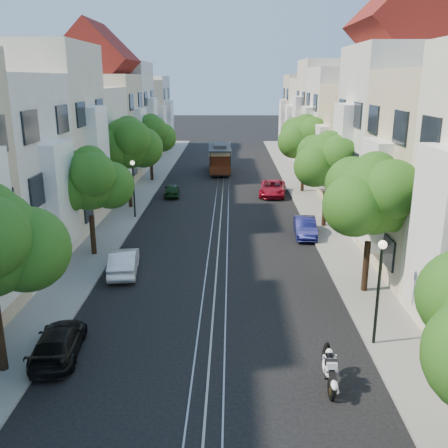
{
  "coord_description": "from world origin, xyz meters",
  "views": [
    {
      "loc": [
        0.77,
        -13.28,
        9.96
      ],
      "look_at": [
        0.38,
        13.13,
        2.2
      ],
      "focal_mm": 40.0,
      "sensor_mm": 36.0,
      "label": 1
    }
  ],
  "objects_px": {
    "parked_car_e_mid": "(305,227)",
    "tree_w_b": "(90,181)",
    "tree_e_c": "(328,161)",
    "tree_e_d": "(305,138)",
    "tree_w_c": "(128,144)",
    "parked_car_w_mid": "(124,262)",
    "parked_car_w_far": "(172,190)",
    "tree_e_b": "(373,197)",
    "tree_w_d": "(151,135)",
    "cable_car": "(220,157)",
    "parked_car_w_near": "(58,342)",
    "sportbike_rider": "(329,368)",
    "parked_car_e_far": "(272,188)",
    "lamp_west": "(133,180)",
    "lamp_east": "(380,277)"
  },
  "relations": [
    {
      "from": "parked_car_e_mid",
      "to": "tree_w_b",
      "type": "bearing_deg",
      "value": -160.01
    },
    {
      "from": "tree_e_c",
      "to": "tree_w_b",
      "type": "bearing_deg",
      "value": -157.38
    },
    {
      "from": "tree_e_d",
      "to": "tree_w_c",
      "type": "height_order",
      "value": "tree_w_c"
    },
    {
      "from": "parked_car_w_mid",
      "to": "parked_car_w_far",
      "type": "xyz_separation_m",
      "value": [
        0.48,
        17.84,
        -0.1
      ]
    },
    {
      "from": "tree_e_b",
      "to": "tree_w_d",
      "type": "relative_size",
      "value": 1.03
    },
    {
      "from": "tree_e_d",
      "to": "tree_w_c",
      "type": "bearing_deg",
      "value": -157.38
    },
    {
      "from": "cable_car",
      "to": "parked_car_e_mid",
      "type": "height_order",
      "value": "cable_car"
    },
    {
      "from": "tree_w_d",
      "to": "cable_car",
      "type": "height_order",
      "value": "tree_w_d"
    },
    {
      "from": "tree_e_c",
      "to": "parked_car_w_near",
      "type": "height_order",
      "value": "tree_e_c"
    },
    {
      "from": "tree_e_d",
      "to": "parked_car_e_mid",
      "type": "bearing_deg",
      "value": -97.22
    },
    {
      "from": "sportbike_rider",
      "to": "parked_car_w_near",
      "type": "height_order",
      "value": "sportbike_rider"
    },
    {
      "from": "tree_w_d",
      "to": "parked_car_w_near",
      "type": "bearing_deg",
      "value": -87.32
    },
    {
      "from": "tree_e_b",
      "to": "parked_car_e_far",
      "type": "xyz_separation_m",
      "value": [
        -2.86,
        20.65,
        -4.08
      ]
    },
    {
      "from": "tree_e_d",
      "to": "parked_car_w_far",
      "type": "xyz_separation_m",
      "value": [
        -11.66,
        -1.83,
        -4.32
      ]
    },
    {
      "from": "parked_car_w_near",
      "to": "tree_w_b",
      "type": "bearing_deg",
      "value": -88.21
    },
    {
      "from": "tree_w_b",
      "to": "cable_car",
      "type": "height_order",
      "value": "tree_w_b"
    },
    {
      "from": "tree_e_b",
      "to": "parked_car_w_mid",
      "type": "bearing_deg",
      "value": 169.18
    },
    {
      "from": "tree_w_d",
      "to": "lamp_west",
      "type": "height_order",
      "value": "tree_w_d"
    },
    {
      "from": "tree_e_d",
      "to": "lamp_east",
      "type": "distance_m",
      "value": 27.07
    },
    {
      "from": "tree_e_c",
      "to": "tree_e_d",
      "type": "distance_m",
      "value": 11.0
    },
    {
      "from": "tree_w_d",
      "to": "sportbike_rider",
      "type": "height_order",
      "value": "tree_w_d"
    },
    {
      "from": "parked_car_w_near",
      "to": "parked_car_w_far",
      "type": "height_order",
      "value": "parked_car_w_near"
    },
    {
      "from": "lamp_west",
      "to": "parked_car_w_far",
      "type": "bearing_deg",
      "value": 75.1
    },
    {
      "from": "tree_e_b",
      "to": "parked_car_w_near",
      "type": "height_order",
      "value": "tree_e_b"
    },
    {
      "from": "tree_w_d",
      "to": "lamp_west",
      "type": "bearing_deg",
      "value": -86.56
    },
    {
      "from": "lamp_east",
      "to": "sportbike_rider",
      "type": "xyz_separation_m",
      "value": [
        -2.26,
        -2.79,
        -2.08
      ]
    },
    {
      "from": "tree_e_d",
      "to": "tree_w_b",
      "type": "distance_m",
      "value": 22.28
    },
    {
      "from": "sportbike_rider",
      "to": "parked_car_e_far",
      "type": "distance_m",
      "value": 28.41
    },
    {
      "from": "tree_w_d",
      "to": "lamp_west",
      "type": "distance_m",
      "value": 14.11
    },
    {
      "from": "tree_w_b",
      "to": "parked_car_e_mid",
      "type": "xyz_separation_m",
      "value": [
        12.74,
        3.89,
        -3.78
      ]
    },
    {
      "from": "tree_e_c",
      "to": "parked_car_w_near",
      "type": "relative_size",
      "value": 1.67
    },
    {
      "from": "lamp_east",
      "to": "sportbike_rider",
      "type": "relative_size",
      "value": 2.09
    },
    {
      "from": "tree_w_b",
      "to": "tree_w_c",
      "type": "bearing_deg",
      "value": 90.0
    },
    {
      "from": "tree_e_d",
      "to": "lamp_west",
      "type": "xyz_separation_m",
      "value": [
        -13.56,
        -8.98,
        -2.02
      ]
    },
    {
      "from": "tree_w_d",
      "to": "tree_e_c",
      "type": "bearing_deg",
      "value": -48.01
    },
    {
      "from": "tree_e_b",
      "to": "sportbike_rider",
      "type": "relative_size",
      "value": 3.35
    },
    {
      "from": "lamp_west",
      "to": "sportbike_rider",
      "type": "bearing_deg",
      "value": -63.56
    },
    {
      "from": "tree_e_d",
      "to": "parked_car_w_near",
      "type": "relative_size",
      "value": 1.75
    },
    {
      "from": "lamp_west",
      "to": "sportbike_rider",
      "type": "distance_m",
      "value": 23.31
    },
    {
      "from": "tree_w_d",
      "to": "sportbike_rider",
      "type": "relative_size",
      "value": 3.27
    },
    {
      "from": "sportbike_rider",
      "to": "cable_car",
      "type": "height_order",
      "value": "cable_car"
    },
    {
      "from": "tree_w_d",
      "to": "parked_car_e_far",
      "type": "xyz_separation_m",
      "value": [
        11.54,
        -6.35,
        -3.94
      ]
    },
    {
      "from": "tree_e_d",
      "to": "sportbike_rider",
      "type": "xyz_separation_m",
      "value": [
        -3.22,
        -29.76,
        -4.1
      ]
    },
    {
      "from": "parked_car_w_near",
      "to": "parked_car_w_mid",
      "type": "relative_size",
      "value": 0.99
    },
    {
      "from": "lamp_west",
      "to": "parked_car_e_mid",
      "type": "relative_size",
      "value": 1.1
    },
    {
      "from": "tree_w_c",
      "to": "tree_e_b",
      "type": "bearing_deg",
      "value": -48.01
    },
    {
      "from": "sportbike_rider",
      "to": "tree_w_d",
      "type": "bearing_deg",
      "value": 108.61
    },
    {
      "from": "tree_e_b",
      "to": "tree_w_b",
      "type": "height_order",
      "value": "tree_e_b"
    },
    {
      "from": "lamp_west",
      "to": "cable_car",
      "type": "height_order",
      "value": "lamp_west"
    },
    {
      "from": "lamp_east",
      "to": "cable_car",
      "type": "height_order",
      "value": "lamp_east"
    }
  ]
}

